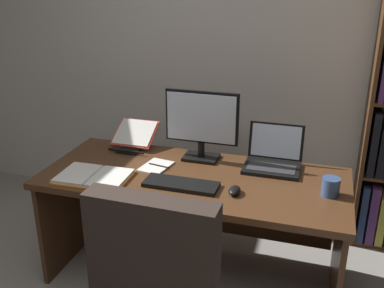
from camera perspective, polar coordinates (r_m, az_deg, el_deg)
The scene contains 11 objects.
wall_back at distance 3.39m, azimuth 4.88°, elevation 12.38°, with size 5.64×0.12×2.62m, color beige.
desk at distance 2.77m, azimuth 0.67°, elevation -6.88°, with size 1.79×0.77×0.71m.
monitor at distance 2.77m, azimuth 1.32°, elevation 2.37°, with size 0.47×0.16×0.44m.
laptop at distance 2.75m, azimuth 10.36°, elevation -1.91°, with size 0.34×0.29×0.25m.
keyboard at distance 2.49m, azimuth -1.32°, elevation -5.21°, with size 0.42×0.15×0.02m, color black.
computer_mouse at distance 2.42m, azimuth 5.48°, elevation -5.96°, with size 0.06×0.10×0.04m, color black.
reading_stand_with_book at distance 3.04m, azimuth -7.43°, elevation 1.05°, with size 0.28×0.29×0.15m.
open_binder at distance 2.65m, azimuth -12.47°, elevation -4.07°, with size 0.42×0.30×0.02m.
notepad at distance 2.73m, azimuth -4.65°, elevation -2.89°, with size 0.15×0.21×0.01m, color silver.
pen at distance 2.72m, azimuth -4.27°, elevation -2.77°, with size 0.01×0.01×0.14m, color black.
coffee_mug at distance 2.49m, azimuth 17.35°, elevation -5.25°, with size 0.10×0.10×0.10m, color #334C7A.
Camera 1 is at (0.71, -1.22, 1.85)m, focal length 41.61 mm.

